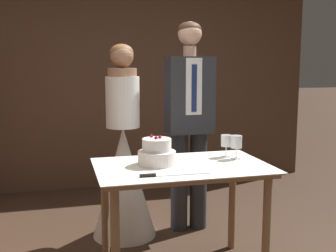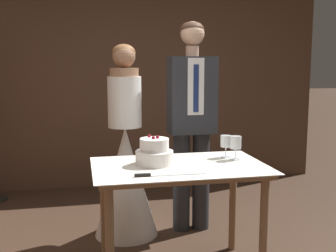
{
  "view_description": "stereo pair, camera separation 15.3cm",
  "coord_description": "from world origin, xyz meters",
  "px_view_note": "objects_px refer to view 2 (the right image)",
  "views": [
    {
      "loc": [
        -0.85,
        -2.53,
        1.47
      ],
      "look_at": [
        -0.05,
        0.54,
        1.0
      ],
      "focal_mm": 45.0,
      "sensor_mm": 36.0,
      "label": 1
    },
    {
      "loc": [
        -0.7,
        -2.57,
        1.47
      ],
      "look_at": [
        -0.05,
        0.54,
        1.0
      ],
      "focal_mm": 45.0,
      "sensor_mm": 36.0,
      "label": 2
    }
  ],
  "objects_px": {
    "wine_glass_middle": "(226,142)",
    "groom": "(192,117)",
    "cake_table": "(179,180)",
    "wine_glass_near": "(236,143)",
    "cake_knife": "(157,175)",
    "bride": "(126,168)",
    "tiered_cake": "(154,153)"
  },
  "relations": [
    {
      "from": "wine_glass_near",
      "to": "groom",
      "type": "xyz_separation_m",
      "value": [
        -0.15,
        0.68,
        0.11
      ]
    },
    {
      "from": "cake_table",
      "to": "cake_knife",
      "type": "relative_size",
      "value": 2.62
    },
    {
      "from": "cake_table",
      "to": "wine_glass_middle",
      "type": "xyz_separation_m",
      "value": [
        0.39,
        0.17,
        0.22
      ]
    },
    {
      "from": "wine_glass_middle",
      "to": "groom",
      "type": "distance_m",
      "value": 0.61
    },
    {
      "from": "wine_glass_middle",
      "to": "bride",
      "type": "relative_size",
      "value": 0.1
    },
    {
      "from": "cake_knife",
      "to": "bride",
      "type": "relative_size",
      "value": 0.28
    },
    {
      "from": "cake_knife",
      "to": "wine_glass_middle",
      "type": "bearing_deg",
      "value": 36.16
    },
    {
      "from": "wine_glass_near",
      "to": "groom",
      "type": "relative_size",
      "value": 0.09
    },
    {
      "from": "bride",
      "to": "wine_glass_near",
      "type": "bearing_deg",
      "value": -43.04
    },
    {
      "from": "cake_table",
      "to": "tiered_cake",
      "type": "relative_size",
      "value": 4.54
    },
    {
      "from": "tiered_cake",
      "to": "wine_glass_near",
      "type": "relative_size",
      "value": 1.51
    },
    {
      "from": "cake_knife",
      "to": "wine_glass_near",
      "type": "distance_m",
      "value": 0.72
    },
    {
      "from": "bride",
      "to": "groom",
      "type": "height_order",
      "value": "groom"
    },
    {
      "from": "cake_knife",
      "to": "wine_glass_middle",
      "type": "height_order",
      "value": "wine_glass_middle"
    },
    {
      "from": "wine_glass_near",
      "to": "wine_glass_middle",
      "type": "relative_size",
      "value": 1.05
    },
    {
      "from": "cake_table",
      "to": "cake_knife",
      "type": "bearing_deg",
      "value": -129.84
    },
    {
      "from": "cake_table",
      "to": "cake_knife",
      "type": "xyz_separation_m",
      "value": [
        -0.2,
        -0.24,
        0.11
      ]
    },
    {
      "from": "cake_knife",
      "to": "wine_glass_near",
      "type": "bearing_deg",
      "value": 28.67
    },
    {
      "from": "cake_table",
      "to": "wine_glass_near",
      "type": "relative_size",
      "value": 6.87
    },
    {
      "from": "cake_knife",
      "to": "groom",
      "type": "distance_m",
      "value": 1.14
    },
    {
      "from": "cake_table",
      "to": "bride",
      "type": "xyz_separation_m",
      "value": [
        -0.29,
        0.76,
        -0.08
      ]
    },
    {
      "from": "cake_knife",
      "to": "groom",
      "type": "relative_size",
      "value": 0.25
    },
    {
      "from": "bride",
      "to": "cake_table",
      "type": "bearing_deg",
      "value": -69.19
    },
    {
      "from": "wine_glass_middle",
      "to": "groom",
      "type": "bearing_deg",
      "value": 99.79
    },
    {
      "from": "wine_glass_middle",
      "to": "cake_table",
      "type": "bearing_deg",
      "value": -156.79
    },
    {
      "from": "tiered_cake",
      "to": "wine_glass_middle",
      "type": "height_order",
      "value": "tiered_cake"
    },
    {
      "from": "cake_table",
      "to": "wine_glass_near",
      "type": "height_order",
      "value": "wine_glass_near"
    },
    {
      "from": "bride",
      "to": "wine_glass_middle",
      "type": "bearing_deg",
      "value": -41.07
    },
    {
      "from": "tiered_cake",
      "to": "cake_knife",
      "type": "distance_m",
      "value": 0.31
    },
    {
      "from": "cake_knife",
      "to": "wine_glass_near",
      "type": "xyz_separation_m",
      "value": [
        0.64,
        0.33,
        0.11
      ]
    },
    {
      "from": "tiered_cake",
      "to": "groom",
      "type": "height_order",
      "value": "groom"
    },
    {
      "from": "tiered_cake",
      "to": "wine_glass_middle",
      "type": "bearing_deg",
      "value": 11.17
    }
  ]
}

